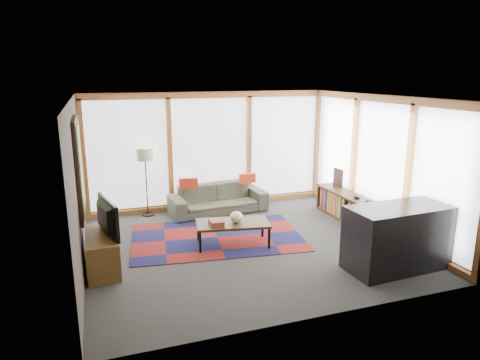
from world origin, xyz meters
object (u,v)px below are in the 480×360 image
object	(u,v)px
sofa	(218,199)
bar_counter	(397,238)
coffee_table	(233,234)
floor_lamp	(146,182)
tv_console	(103,252)
television	(102,218)
bookshelf	(352,210)

from	to	relation	value
sofa	bar_counter	size ratio (longest dim) A/B	1.33
sofa	coffee_table	xyz separation A→B (m)	(-0.27, -1.88, -0.09)
sofa	floor_lamp	world-z (taller)	floor_lamp
tv_console	television	world-z (taller)	television
sofa	floor_lamp	distance (m)	1.58
coffee_table	bookshelf	xyz separation A→B (m)	(2.68, 0.32, 0.07)
coffee_table	television	xyz separation A→B (m)	(-2.19, -0.29, 0.64)
tv_console	television	bearing A→B (deg)	-41.98
bookshelf	bar_counter	xyz separation A→B (m)	(-0.54, -2.03, 0.22)
floor_lamp	television	size ratio (longest dim) A/B	1.52
tv_console	coffee_table	bearing A→B (deg)	6.78
television	bar_counter	size ratio (longest dim) A/B	0.61
tv_console	television	distance (m)	0.57
television	bar_counter	distance (m)	4.56
coffee_table	bookshelf	world-z (taller)	bookshelf
coffee_table	television	world-z (taller)	television
television	bar_counter	xyz separation A→B (m)	(4.32, -1.42, -0.35)
coffee_table	floor_lamp	bearing A→B (deg)	119.47
bookshelf	bar_counter	distance (m)	2.11
bookshelf	sofa	bearing A→B (deg)	147.16
floor_lamp	tv_console	distance (m)	2.66
sofa	coffee_table	world-z (taller)	sofa
sofa	floor_lamp	xyz separation A→B (m)	(-1.50, 0.29, 0.43)
floor_lamp	bar_counter	distance (m)	5.14
coffee_table	tv_console	size ratio (longest dim) A/B	1.12
coffee_table	television	distance (m)	2.30
sofa	floor_lamp	size ratio (longest dim) A/B	1.43
bookshelf	television	xyz separation A→B (m)	(-4.87, -0.61, 0.57)
floor_lamp	tv_console	world-z (taller)	floor_lamp
bookshelf	television	world-z (taller)	television
coffee_table	bar_counter	distance (m)	2.75
floor_lamp	sofa	bearing A→B (deg)	-11.09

